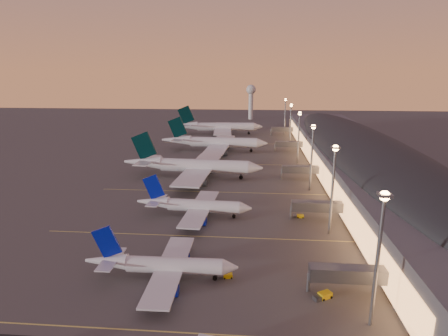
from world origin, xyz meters
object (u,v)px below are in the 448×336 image
airliner_narrow_south (161,265)px  radar_tower (251,96)px  baggage_tug_c (299,216)px  airliner_wide_mid (214,142)px  airliner_wide_near (192,166)px  airliner_narrow_north (194,206)px  baggage_tug_b (323,296)px  baggage_tug_a (226,276)px  airliner_wide_far (218,127)px

airliner_narrow_south → radar_tower: size_ratio=1.06×
baggage_tug_c → airliner_wide_mid: bearing=110.3°
airliner_narrow_south → airliner_wide_near: 82.69m
airliner_narrow_south → airliner_wide_mid: bearing=90.7°
airliner_narrow_north → baggage_tug_b: size_ratio=8.78×
airliner_wide_near → baggage_tug_a: airliner_wide_near is taller
baggage_tug_c → baggage_tug_a: bearing=-119.1°
airliner_wide_far → baggage_tug_a: (21.19, -195.16, -5.00)m
airliner_wide_near → airliner_narrow_north: bearing=-76.3°
radar_tower → baggage_tug_a: (-1.69, -286.08, -21.44)m
baggage_tug_a → baggage_tug_b: 21.38m
airliner_wide_near → baggage_tug_a: 83.89m
airliner_narrow_north → radar_tower: size_ratio=1.15×
baggage_tug_a → baggage_tug_c: 42.74m
airliner_narrow_north → baggage_tug_c: bearing=5.9°
airliner_narrow_south → airliner_wide_mid: airliner_wide_mid is taller
airliner_wide_far → baggage_tug_a: bearing=-88.2°
airliner_narrow_south → airliner_wide_far: 196.62m
airliner_wide_near → airliner_wide_far: airliner_wide_far is taller
baggage_tug_a → baggage_tug_b: size_ratio=0.78×
airliner_wide_mid → radar_tower: radar_tower is taller
airliner_narrow_south → baggage_tug_a: (14.40, 1.32, -2.77)m
airliner_wide_far → baggage_tug_c: airliner_wide_far is taller
airliner_wide_near → baggage_tug_c: 60.27m
airliner_narrow_north → baggage_tug_a: airliner_narrow_north is taller
baggage_tug_a → baggage_tug_b: (20.45, -6.24, 0.12)m
airliner_narrow_south → airliner_wide_far: (-6.79, 196.49, 2.23)m
airliner_wide_near → baggage_tug_c: airliner_wide_near is taller
airliner_narrow_north → baggage_tug_a: 38.68m
airliner_wide_near → radar_tower: 206.93m
airliner_narrow_south → radar_tower: (16.09, 287.40, 18.67)m
baggage_tug_c → airliner_wide_near: bearing=133.0°
radar_tower → baggage_tug_b: (18.76, -292.32, -21.32)m
airliner_narrow_south → airliner_wide_near: bearing=94.0°
radar_tower → baggage_tug_c: size_ratio=9.95×
airliner_narrow_south → baggage_tug_b: airliner_narrow_south is taller
airliner_wide_mid → airliner_wide_far: airliner_wide_far is taller
airliner_narrow_south → radar_tower: 288.46m
radar_tower → airliner_wide_mid: bearing=-97.3°
baggage_tug_b → airliner_wide_far: bearing=71.0°
airliner_wide_near → radar_tower: bearing=87.5°
baggage_tug_a → airliner_wide_near: bearing=94.3°
airliner_wide_far → baggage_tug_b: (41.64, -201.40, -4.88)m
airliner_narrow_south → airliner_wide_far: bearing=91.4°
airliner_narrow_north → airliner_wide_mid: 100.54m
airliner_narrow_north → airliner_wide_far: (-8.03, 158.92, 1.97)m
airliner_narrow_north → airliner_narrow_south: bearing=-88.2°
airliner_narrow_south → baggage_tug_c: 52.25m
airliner_narrow_south → airliner_wide_near: size_ratio=0.56×
airliner_wide_far → baggage_tug_c: bearing=-79.6°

